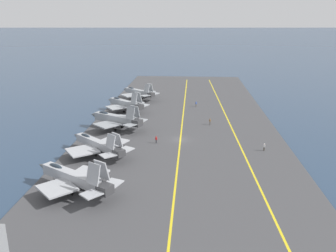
% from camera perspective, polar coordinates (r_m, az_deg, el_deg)
% --- Properties ---
extents(ground_plane, '(2000.00, 2000.00, 0.00)m').
position_cam_1_polar(ground_plane, '(83.63, 2.00, -2.46)').
color(ground_plane, navy).
extents(carrier_deck, '(186.45, 48.52, 0.40)m').
position_cam_1_polar(carrier_deck, '(83.56, 2.00, -2.33)').
color(carrier_deck, '#424244').
rests_on(carrier_deck, ground).
extents(deck_stripe_foul_line, '(167.69, 6.74, 0.01)m').
position_cam_1_polar(deck_stripe_foul_line, '(84.15, 11.13, -2.36)').
color(deck_stripe_foul_line, yellow).
rests_on(deck_stripe_foul_line, carrier_deck).
extents(deck_stripe_centerline, '(167.80, 0.36, 0.01)m').
position_cam_1_polar(deck_stripe_centerline, '(83.49, 2.00, -2.19)').
color(deck_stripe_centerline, yellow).
rests_on(deck_stripe_centerline, carrier_deck).
extents(parked_jet_nearest, '(13.29, 16.82, 6.58)m').
position_cam_1_polar(parked_jet_nearest, '(60.64, -14.94, -7.94)').
color(parked_jet_nearest, '#A8AAAF').
rests_on(parked_jet_nearest, carrier_deck).
extents(parked_jet_second, '(14.35, 15.68, 5.81)m').
position_cam_1_polar(parked_jet_second, '(75.48, -11.24, -2.87)').
color(parked_jet_second, '#A8AAAF').
rests_on(parked_jet_second, carrier_deck).
extents(parked_jet_third, '(12.96, 16.22, 6.70)m').
position_cam_1_polar(parked_jet_third, '(91.61, -8.40, 1.16)').
color(parked_jet_third, '#93999E').
rests_on(parked_jet_third, carrier_deck).
extents(parked_jet_fourth, '(13.22, 14.52, 6.56)m').
position_cam_1_polar(parked_jet_fourth, '(108.63, -6.92, 3.63)').
color(parked_jet_fourth, '#9EA3A8').
rests_on(parked_jet_fourth, carrier_deck).
extents(parked_jet_fifth, '(13.41, 14.37, 6.16)m').
position_cam_1_polar(parked_jet_fifth, '(124.31, -4.77, 5.44)').
color(parked_jet_fifth, '#9EA3A8').
rests_on(parked_jet_fifth, carrier_deck).
extents(crew_brown_vest, '(0.46, 0.44, 1.80)m').
position_cam_1_polar(crew_brown_vest, '(95.22, 6.75, 0.76)').
color(crew_brown_vest, '#4C473D').
rests_on(crew_brown_vest, carrier_deck).
extents(crew_blue_vest, '(0.46, 0.44, 1.79)m').
position_cam_1_polar(crew_blue_vest, '(114.21, 4.53, 3.57)').
color(crew_blue_vest, '#4C473D').
rests_on(crew_blue_vest, carrier_deck).
extents(crew_white_vest, '(0.36, 0.44, 1.73)m').
position_cam_1_polar(crew_white_vest, '(79.05, 15.18, -3.21)').
color(crew_white_vest, '#383328').
rests_on(crew_white_vest, carrier_deck).
extents(crew_red_vest, '(0.37, 0.45, 1.69)m').
position_cam_1_polar(crew_red_vest, '(80.91, -1.91, -2.14)').
color(crew_red_vest, '#232328').
rests_on(crew_red_vest, carrier_deck).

